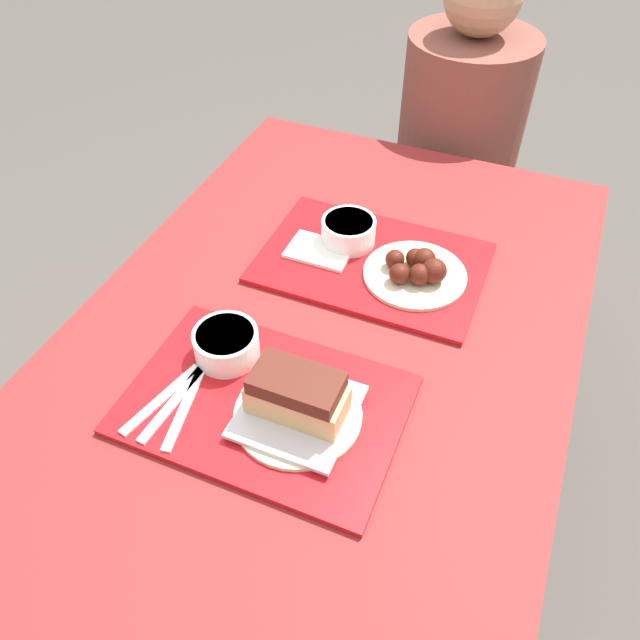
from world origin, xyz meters
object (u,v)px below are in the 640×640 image
Objects in this scene: tray_far at (372,263)px; bowl_coleslaw_far at (349,230)px; tray_near at (265,405)px; person_seated_across at (463,112)px; brisket_sandwich_plate at (297,402)px; bowl_coleslaw_near at (226,343)px; wings_plate_far at (417,270)px.

tray_far is 0.09m from bowl_coleslaw_far.
person_seated_across reaches higher than tray_near.
brisket_sandwich_plate is (0.02, -0.41, 0.04)m from tray_far.
tray_near is 0.13m from bowl_coleslaw_near.
tray_near is at bearing -96.03° from tray_far.
bowl_coleslaw_near is (-0.11, 0.07, 0.04)m from tray_near.
bowl_coleslaw_far is 0.67m from person_seated_across.
tray_near is 2.19× the size of wings_plate_far.
person_seated_across is (0.06, 1.11, 0.00)m from tray_near.
wings_plate_far is 0.30× the size of person_seated_across.
brisket_sandwich_plate is at bearing -23.41° from bowl_coleslaw_near.
person_seated_across reaches higher than bowl_coleslaw_far.
tray_far is at bearing 66.38° from bowl_coleslaw_near.
bowl_coleslaw_near and bowl_coleslaw_far have the same top height.
tray_far is 2.19× the size of wings_plate_far.
wings_plate_far is (0.24, 0.32, -0.01)m from bowl_coleslaw_near.
bowl_coleslaw_far is at bearing 77.87° from bowl_coleslaw_near.
wings_plate_far is at bearing -9.16° from tray_far.
tray_far is 0.37m from bowl_coleslaw_near.
tray_far is 3.98× the size of bowl_coleslaw_far.
brisket_sandwich_plate is (0.17, -0.07, 0.01)m from bowl_coleslaw_near.
tray_far is at bearing 170.84° from wings_plate_far.
brisket_sandwich_plate reaches higher than wings_plate_far.
brisket_sandwich_plate is at bearing -87.47° from tray_far.
tray_near is at bearing -33.16° from bowl_coleslaw_near.
brisket_sandwich_plate is at bearing -90.14° from person_seated_across.
tray_far is at bearing 92.53° from brisket_sandwich_plate.
bowl_coleslaw_near is at bearing -127.15° from wings_plate_far.
person_seated_across is at bearing 89.86° from brisket_sandwich_plate.
wings_plate_far is at bearing -18.51° from bowl_coleslaw_far.
tray_near is 0.66× the size of person_seated_across.
tray_near is 0.07m from brisket_sandwich_plate.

